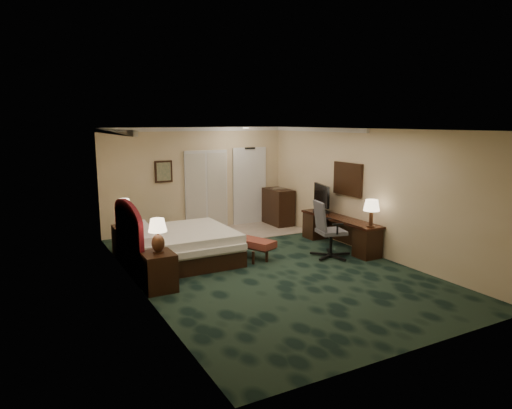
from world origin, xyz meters
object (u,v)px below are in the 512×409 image
bed (181,246)px  desk_chair (331,229)px  nightstand_far (126,240)px  desk (339,232)px  lamp_near (158,236)px  bed_bench (249,247)px  lamp_far (124,212)px  nightstand_near (158,271)px  tv (321,198)px  minibar (278,207)px

bed → desk_chair: desk_chair is taller
nightstand_far → desk: desk is taller
lamp_near → bed: bearing=57.6°
lamp_near → desk: size_ratio=0.25×
bed → desk: bearing=-9.9°
bed_bench → nightstand_far: bearing=125.1°
lamp_far → nightstand_far: bearing=-71.6°
nightstand_near → bed_bench: bearing=23.8°
nightstand_near → tv: tv is taller
lamp_near → lamp_far: 2.40m
desk_chair → minibar: desk_chair is taller
lamp_near → desk_chair: bearing=2.2°
lamp_near → desk: bearing=8.9°
nightstand_far → lamp_far: (-0.01, 0.02, 0.61)m
desk → desk_chair: size_ratio=1.96×
lamp_near → bed_bench: bearing=23.8°
bed_bench → minibar: bearing=24.5°
nightstand_far → desk: 4.76m
lamp_near → bed_bench: size_ratio=0.49×
tv → lamp_far: bearing=-177.3°
lamp_near → nightstand_near: bearing=-155.5°
lamp_near → tv: 4.64m
bed → desk: (3.59, -0.63, 0.01)m
nightstand_far → desk_chair: bearing=-30.6°
minibar → tv: bearing=-89.1°
nightstand_far → minibar: bearing=12.4°
nightstand_near → bed_bench: (2.25, 0.99, -0.12)m
lamp_far → desk: bearing=-20.9°
bed → desk_chair: size_ratio=1.70×
nightstand_near → desk_chair: desk_chair is taller
desk_chair → nightstand_far: bearing=161.9°
nightstand_far → lamp_near: lamp_near is taller
desk_chair → minibar: bearing=91.4°
lamp_far → desk_chair: lamp_far is taller
bed_bench → desk_chair: desk_chair is taller
bed → tv: (3.58, 0.08, 0.70)m
tv → minibar: (-0.03, 1.95, -0.52)m
nightstand_near → desk: size_ratio=0.27×
nightstand_near → tv: (4.44, 1.41, 0.70)m
minibar → lamp_near: bearing=-142.6°
nightstand_near → lamp_near: lamp_near is taller
nightstand_near → bed_bench: size_ratio=0.54×
bed → tv: size_ratio=2.37×
lamp_near → tv: bearing=17.6°
bed → bed_bench: (1.39, -0.34, -0.13)m
nightstand_far → minibar: minibar is taller
nightstand_far → desk_chair: 4.41m
bed → lamp_far: lamp_far is taller
bed → tv: bearing=1.3°
lamp_near → minibar: bearing=37.4°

